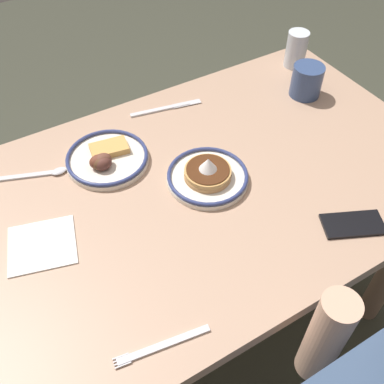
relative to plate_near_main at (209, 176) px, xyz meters
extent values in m
plane|color=#3A3C2F|center=(0.01, 0.00, -0.75)|extent=(6.00, 6.00, 0.00)
cube|color=tan|center=(0.01, 0.00, -0.04)|extent=(1.31, 0.82, 0.04)
cylinder|color=#977861|center=(-0.54, -0.31, -0.40)|extent=(0.07, 0.07, 0.69)
cylinder|color=#977861|center=(0.56, -0.31, -0.40)|extent=(0.07, 0.07, 0.69)
cylinder|color=silver|center=(0.00, 0.00, -0.01)|extent=(0.21, 0.21, 0.01)
torus|color=navy|center=(0.00, 0.00, 0.00)|extent=(0.21, 0.21, 0.01)
cylinder|color=tan|center=(0.00, 0.00, 0.00)|extent=(0.12, 0.12, 0.01)
cylinder|color=tan|center=(0.00, 0.00, 0.01)|extent=(0.12, 0.12, 0.01)
cylinder|color=#4C2814|center=(0.00, 0.00, 0.02)|extent=(0.11, 0.11, 0.00)
cone|color=white|center=(0.00, 0.00, 0.04)|extent=(0.05, 0.05, 0.03)
cylinder|color=silver|center=(0.19, -0.20, -0.01)|extent=(0.22, 0.22, 0.01)
torus|color=navy|center=(0.19, -0.20, 0.00)|extent=(0.22, 0.22, 0.01)
cube|color=tan|center=(0.18, -0.22, 0.01)|extent=(0.11, 0.07, 0.02)
ellipsoid|color=brown|center=(0.22, -0.18, 0.01)|extent=(0.05, 0.04, 0.04)
ellipsoid|color=brown|center=(0.22, -0.17, 0.01)|extent=(0.05, 0.04, 0.04)
ellipsoid|color=brown|center=(0.22, -0.17, 0.01)|extent=(0.05, 0.04, 0.04)
ellipsoid|color=brown|center=(0.21, -0.18, 0.02)|extent=(0.05, 0.04, 0.04)
cylinder|color=#334772|center=(-0.46, -0.17, 0.03)|extent=(0.09, 0.09, 0.10)
torus|color=#334772|center=(-0.48, -0.21, 0.03)|extent=(0.04, 0.07, 0.07)
cylinder|color=brown|center=(-0.46, -0.17, 0.06)|extent=(0.08, 0.08, 0.01)
cylinder|color=silver|center=(-0.54, -0.32, 0.04)|extent=(0.07, 0.07, 0.12)
cylinder|color=black|center=(-0.54, -0.32, 0.02)|extent=(0.06, 0.06, 0.08)
cube|color=black|center=(-0.22, 0.30, -0.01)|extent=(0.16, 0.13, 0.01)
cube|color=white|center=(0.43, -0.02, -0.02)|extent=(0.18, 0.18, 0.00)
cube|color=silver|center=(0.30, 0.33, -0.01)|extent=(0.19, 0.04, 0.01)
cube|color=silver|center=(0.39, 0.31, -0.01)|extent=(0.03, 0.01, 0.00)
cube|color=silver|center=(0.39, 0.31, -0.01)|extent=(0.03, 0.01, 0.00)
cube|color=silver|center=(0.39, 0.32, -0.01)|extent=(0.03, 0.01, 0.00)
cube|color=silver|center=(0.39, 0.32, -0.01)|extent=(0.03, 0.01, 0.00)
cube|color=silver|center=(-0.03, -0.33, -0.01)|extent=(0.19, 0.05, 0.01)
cube|color=silver|center=(-0.12, -0.31, -0.01)|extent=(0.09, 0.04, 0.00)
cube|color=silver|center=(0.40, -0.26, -0.01)|extent=(0.18, 0.08, 0.01)
ellipsoid|color=silver|center=(0.32, -0.23, -0.01)|extent=(0.04, 0.03, 0.01)
cylinder|color=tan|center=(0.05, 0.48, 0.02)|extent=(0.08, 0.08, 0.26)
camera|label=1|loc=(0.44, 0.67, 0.82)|focal=41.94mm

